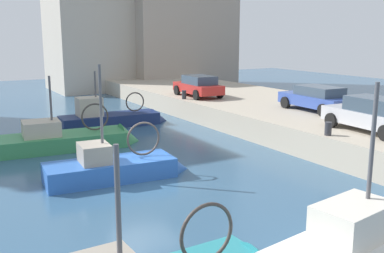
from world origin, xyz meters
name	(u,v)px	position (x,y,z in m)	size (l,w,h in m)	color
water_surface	(143,179)	(0.00, 0.00, 0.00)	(80.00, 80.00, 0.00)	#335675
quay_wall	(356,130)	(11.50, 0.00, 0.60)	(9.00, 56.00, 1.20)	#ADA08C
fishing_boat_blue	(120,175)	(-0.71, 0.52, 0.11)	(5.58, 2.25, 4.99)	#2D60B7
fishing_boat_green	(68,146)	(-1.15, 5.94, 0.11)	(7.10, 2.82, 4.35)	#388951
fishing_boat_white	(374,251)	(2.38, -8.23, 0.13)	(7.08, 2.74, 5.08)	white
fishing_boat_navy	(114,123)	(2.60, 9.86, 0.15)	(6.49, 2.25, 4.00)	navy
parked_car_silver	(373,115)	(9.40, -2.50, 1.95)	(2.08, 4.42, 1.48)	#B7B7BC
parked_car_red	(198,86)	(8.71, 10.51, 1.91)	(2.05, 4.10, 1.39)	red
parked_car_blue	(317,98)	(11.27, 2.50, 1.90)	(2.11, 4.38, 1.34)	#334C9E
mooring_bollard_mid	(328,129)	(7.35, -2.00, 1.48)	(0.28, 0.28, 0.55)	#2D2D33
mooring_bollard_north	(184,95)	(7.35, 10.00, 1.48)	(0.28, 0.28, 0.55)	#2D2D33
waterfront_building_west_mid	(103,22)	(8.28, 27.32, 6.29)	(10.22, 7.51, 12.54)	#B2A899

